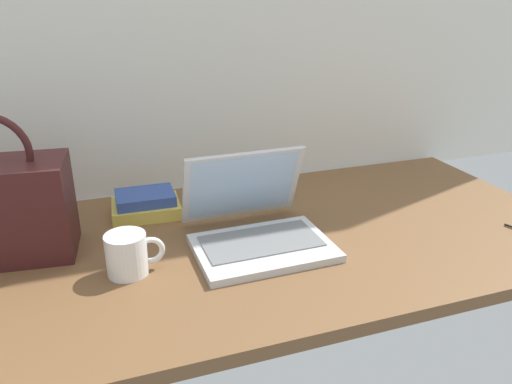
# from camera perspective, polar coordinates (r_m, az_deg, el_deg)

# --- Properties ---
(desk) EXTENTS (1.60, 0.76, 0.03)m
(desk) POSITION_cam_1_polar(r_m,az_deg,el_deg) (1.21, 0.30, -5.86)
(desk) COLOR brown
(desk) RESTS_ON ground
(laptop) EXTENTS (0.31, 0.30, 0.21)m
(laptop) POSITION_cam_1_polar(r_m,az_deg,el_deg) (1.17, -0.03, -3.83)
(laptop) COLOR silver
(laptop) RESTS_ON desk
(coffee_mug) EXTENTS (0.12, 0.09, 0.09)m
(coffee_mug) POSITION_cam_1_polar(r_m,az_deg,el_deg) (1.08, -14.57, -6.90)
(coffee_mug) COLOR white
(coffee_mug) RESTS_ON desk
(remote_control_near) EXTENTS (0.10, 0.17, 0.02)m
(remote_control_near) POSITION_cam_1_polar(r_m,az_deg,el_deg) (1.46, 1.07, 0.29)
(remote_control_near) COLOR black
(remote_control_near) RESTS_ON desk
(book_stack) EXTENTS (0.18, 0.14, 0.06)m
(book_stack) POSITION_cam_1_polar(r_m,az_deg,el_deg) (1.35, -12.64, -1.41)
(book_stack) COLOR #D8BF4C
(book_stack) RESTS_ON desk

